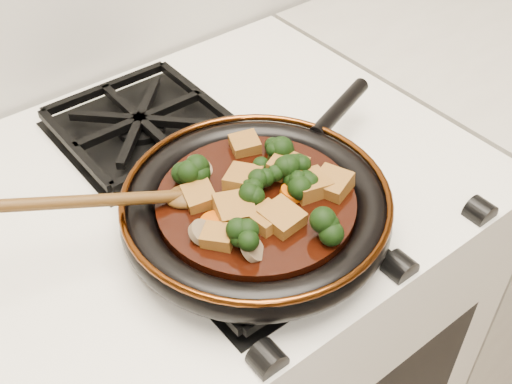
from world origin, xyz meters
TOP-DOWN VIEW (x-y plane):
  - stove at (0.00, 1.69)m, footprint 0.76×0.60m
  - burner_grate_front at (0.00, 1.55)m, footprint 0.23×0.23m
  - burner_grate_back at (0.00, 1.83)m, footprint 0.23×0.23m
  - skillet at (0.01, 1.56)m, footprint 0.44×0.33m
  - braising_sauce at (0.01, 1.56)m, footprint 0.24×0.24m
  - tofu_cube_0 at (0.06, 1.57)m, footprint 0.06×0.06m
  - tofu_cube_1 at (0.00, 1.51)m, footprint 0.04×0.05m
  - tofu_cube_2 at (-0.03, 1.56)m, footprint 0.06×0.06m
  - tofu_cube_3 at (0.05, 1.64)m, footprint 0.05×0.04m
  - tofu_cube_4 at (0.09, 1.52)m, footprint 0.05×0.05m
  - tofu_cube_5 at (0.01, 1.59)m, footprint 0.06×0.06m
  - tofu_cube_6 at (-0.07, 1.53)m, footprint 0.05×0.05m
  - tofu_cube_7 at (-0.01, 1.52)m, footprint 0.04×0.04m
  - tofu_cube_8 at (-0.05, 1.60)m, footprint 0.05×0.05m
  - tofu_cube_9 at (0.06, 1.53)m, footprint 0.05×0.05m
  - broccoli_floret_0 at (-0.05, 1.51)m, footprint 0.08×0.08m
  - broccoli_floret_1 at (0.03, 1.58)m, footprint 0.06×0.06m
  - broccoli_floret_2 at (0.06, 1.56)m, footprint 0.07×0.07m
  - broccoli_floret_3 at (0.05, 1.54)m, footprint 0.07×0.06m
  - broccoli_floret_4 at (0.03, 1.47)m, footprint 0.08×0.07m
  - broccoli_floret_5 at (-0.01, 1.56)m, footprint 0.07×0.07m
  - broccoli_floret_6 at (-0.03, 1.63)m, footprint 0.08×0.07m
  - broccoli_floret_7 at (0.07, 1.61)m, footprint 0.08×0.08m
  - carrot_coin_0 at (-0.02, 1.65)m, footprint 0.03×0.03m
  - carrot_coin_1 at (0.02, 1.59)m, footprint 0.03×0.03m
  - carrot_coin_2 at (-0.06, 1.56)m, footprint 0.03×0.03m
  - carrot_coin_3 at (-0.00, 1.51)m, footprint 0.03×0.03m
  - carrot_coin_4 at (0.04, 1.54)m, footprint 0.03×0.03m
  - mushroom_slice_0 at (-0.05, 1.50)m, footprint 0.04×0.04m
  - mushroom_slice_1 at (-0.08, 1.55)m, footprint 0.04×0.04m
  - mushroom_slice_2 at (-0.02, 1.64)m, footprint 0.05×0.05m
  - wooden_spoon at (-0.13, 1.63)m, footprint 0.16×0.08m

SIDE VIEW (x-z plane):
  - stove at x=0.00m, z-range 0.00..0.90m
  - burner_grate_front at x=0.00m, z-range 0.90..0.93m
  - burner_grate_back at x=0.00m, z-range 0.90..0.93m
  - skillet at x=0.01m, z-range 0.92..0.97m
  - braising_sauce at x=0.01m, z-range 0.94..0.96m
  - carrot_coin_0 at x=-0.02m, z-range 0.95..0.97m
  - carrot_coin_1 at x=0.02m, z-range 0.95..0.98m
  - carrot_coin_2 at x=-0.06m, z-range 0.96..0.97m
  - carrot_coin_3 at x=0.00m, z-range 0.96..0.97m
  - carrot_coin_4 at x=0.04m, z-range 0.96..0.97m
  - mushroom_slice_0 at x=-0.05m, z-range 0.95..0.98m
  - mushroom_slice_1 at x=-0.08m, z-range 0.95..0.98m
  - mushroom_slice_2 at x=-0.02m, z-range 0.95..0.98m
  - tofu_cube_3 at x=0.05m, z-range 0.96..0.98m
  - tofu_cube_6 at x=-0.07m, z-range 0.96..0.98m
  - tofu_cube_7 at x=-0.01m, z-range 0.96..0.98m
  - tofu_cube_8 at x=-0.05m, z-range 0.95..0.98m
  - tofu_cube_1 at x=0.00m, z-range 0.95..0.98m
  - broccoli_floret_7 at x=0.07m, z-range 0.93..1.00m
  - tofu_cube_4 at x=0.09m, z-range 0.95..0.98m
  - tofu_cube_9 at x=0.06m, z-range 0.95..0.98m
  - broccoli_floret_1 at x=0.03m, z-range 0.94..1.00m
  - tofu_cube_0 at x=0.06m, z-range 0.95..0.98m
  - tofu_cube_2 at x=-0.03m, z-range 0.95..0.98m
  - tofu_cube_5 at x=0.01m, z-range 0.95..0.98m
  - broccoli_floret_3 at x=0.05m, z-range 0.94..1.00m
  - broccoli_floret_2 at x=0.06m, z-range 0.94..1.00m
  - broccoli_floret_5 at x=-0.01m, z-range 0.94..1.00m
  - broccoli_floret_4 at x=0.03m, z-range 0.94..1.01m
  - broccoli_floret_6 at x=-0.03m, z-range 0.94..1.01m
  - broccoli_floret_0 at x=-0.05m, z-range 0.94..1.01m
  - wooden_spoon at x=-0.13m, z-range 0.86..1.11m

